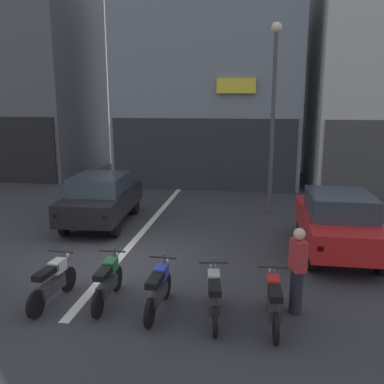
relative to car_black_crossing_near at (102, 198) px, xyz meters
The scene contains 13 objects.
ground_plane 3.52m from the car_black_crossing_near, 63.97° to the right, with size 120.00×120.00×0.00m, color #333338.
lane_centre_line 3.41m from the car_black_crossing_near, 62.98° to the left, with size 0.20×18.00×0.01m, color silver.
building_mid_block 10.86m from the car_black_crossing_near, 75.14° to the left, with size 8.52×7.95×10.22m.
car_black_crossing_near is the anchor object (origin of this frame).
car_red_parked_kerbside 7.21m from the car_black_crossing_near, 13.21° to the right, with size 1.79×4.11×1.64m.
car_blue_down_street 10.46m from the car_black_crossing_near, 74.43° to the left, with size 1.98×4.19×1.64m.
street_lamp 6.57m from the car_black_crossing_near, 21.22° to the left, with size 0.36×0.36×6.45m.
motorcycle_white_row_leftmost 5.46m from the car_black_crossing_near, 79.66° to the right, with size 0.55×1.67×0.98m.
motorcycle_green_row_left_mid 5.58m from the car_black_crossing_near, 68.47° to the right, with size 0.55×1.67×0.98m.
motorcycle_blue_row_centre 6.21m from the car_black_crossing_near, 59.90° to the right, with size 0.55×1.67×0.98m.
motorcycle_silver_row_right_mid 6.90m from the car_black_crossing_near, 52.72° to the right, with size 0.55×1.66×0.98m.
motorcycle_red_row_rightmost 7.63m from the car_black_crossing_near, 46.62° to the right, with size 0.55×1.67×0.98m.
person_by_motorcycles 7.60m from the car_black_crossing_near, 41.66° to the right, with size 0.32×0.41×1.67m.
Camera 1 is at (3.31, -9.39, 3.91)m, focal length 38.80 mm.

